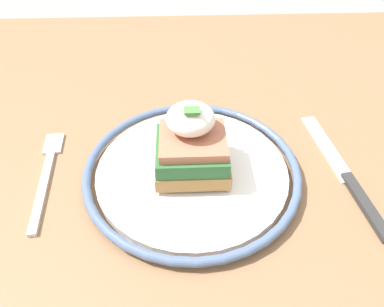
% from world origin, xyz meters
% --- Properties ---
extents(dining_table, '(0.84, 0.88, 0.76)m').
position_xyz_m(dining_table, '(0.00, 0.00, 0.63)').
color(dining_table, '#846042').
rests_on(dining_table, ground_plane).
extents(plate, '(0.25, 0.25, 0.02)m').
position_xyz_m(plate, '(-0.04, -0.01, 0.77)').
color(plate, white).
rests_on(plate, dining_table).
extents(sandwich, '(0.08, 0.08, 0.08)m').
position_xyz_m(sandwich, '(-0.04, -0.01, 0.80)').
color(sandwich, '#9E703D').
rests_on(sandwich, plate).
extents(fork, '(0.03, 0.16, 0.00)m').
position_xyz_m(fork, '(-0.21, -0.00, 0.76)').
color(fork, silver).
rests_on(fork, dining_table).
extents(knife, '(0.04, 0.20, 0.01)m').
position_xyz_m(knife, '(0.14, -0.02, 0.76)').
color(knife, '#2D2D2D').
rests_on(knife, dining_table).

